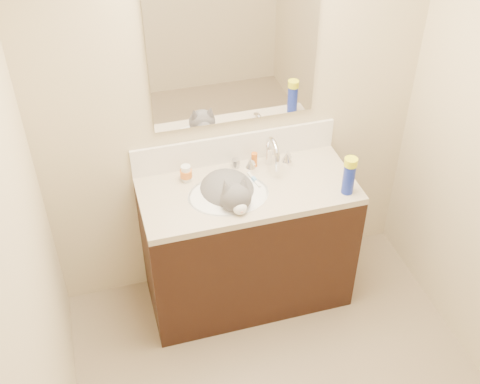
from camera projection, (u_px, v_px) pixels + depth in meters
room_shell at (326, 212)px, 2.19m from camera, size 2.24×2.54×2.52m
vanity_cabinet at (247, 246)px, 3.60m from camera, size 1.20×0.55×0.82m
counter_slab at (248, 190)px, 3.33m from camera, size 1.20×0.55×0.04m
basin at (229, 204)px, 3.31m from camera, size 0.45×0.36×0.14m
faucet at (272, 156)px, 3.40m from camera, size 0.28×0.20×0.21m
cat at (229, 195)px, 3.30m from camera, size 0.37×0.45×0.34m
backsplash at (235, 148)px, 3.45m from camera, size 1.20×0.02×0.18m
mirror at (234, 53)px, 3.09m from camera, size 0.90×0.02×0.80m
pill_bottle at (186, 173)px, 3.34m from camera, size 0.07×0.07×0.10m
pill_label at (186, 173)px, 3.34m from camera, size 0.09×0.09×0.04m
silver_jar at (236, 163)px, 3.45m from camera, size 0.06×0.06×0.05m
amber_bottle at (254, 160)px, 3.44m from camera, size 0.05×0.05×0.09m
toothbrush at (254, 180)px, 3.36m from camera, size 0.04×0.14×0.01m
toothbrush_head at (254, 179)px, 3.36m from camera, size 0.02×0.04×0.02m
spray_can at (349, 179)px, 3.23m from camera, size 0.07×0.07×0.18m
spray_cap at (351, 162)px, 3.16m from camera, size 0.08×0.08×0.04m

